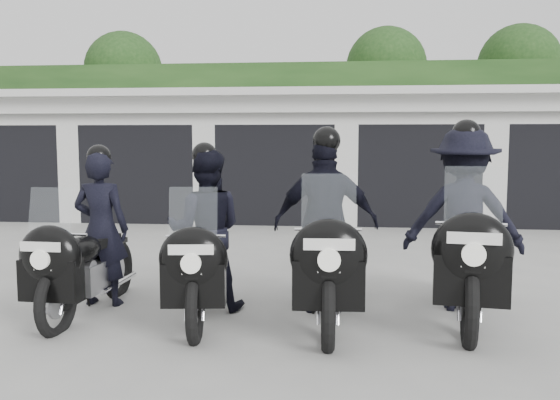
# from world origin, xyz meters

# --- Properties ---
(ground) EXTENTS (80.00, 80.00, 0.00)m
(ground) POSITION_xyz_m (0.00, 0.00, 0.00)
(ground) COLOR #979792
(ground) RESTS_ON ground
(garage_block) EXTENTS (16.40, 6.80, 2.96)m
(garage_block) POSITION_xyz_m (-0.00, 8.06, 1.42)
(garage_block) COLOR silver
(garage_block) RESTS_ON ground
(background_vegetation) EXTENTS (20.00, 3.90, 5.80)m
(background_vegetation) POSITION_xyz_m (0.37, 12.92, 2.77)
(background_vegetation) COLOR #183613
(background_vegetation) RESTS_ON ground
(police_bike_a) EXTENTS (0.70, 2.16, 1.88)m
(police_bike_a) POSITION_xyz_m (-1.29, -1.22, 0.75)
(police_bike_a) COLOR black
(police_bike_a) RESTS_ON ground
(police_bike_b) EXTENTS (0.95, 2.19, 1.91)m
(police_bike_b) POSITION_xyz_m (-0.03, -1.18, 0.80)
(police_bike_b) COLOR black
(police_bike_b) RESTS_ON ground
(police_bike_c) EXTENTS (1.16, 2.40, 2.08)m
(police_bike_c) POSITION_xyz_m (1.28, -1.14, 0.88)
(police_bike_c) COLOR black
(police_bike_c) RESTS_ON ground
(police_bike_d) EXTENTS (1.38, 2.48, 2.16)m
(police_bike_d) POSITION_xyz_m (2.75, -0.89, 0.92)
(police_bike_d) COLOR black
(police_bike_d) RESTS_ON ground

